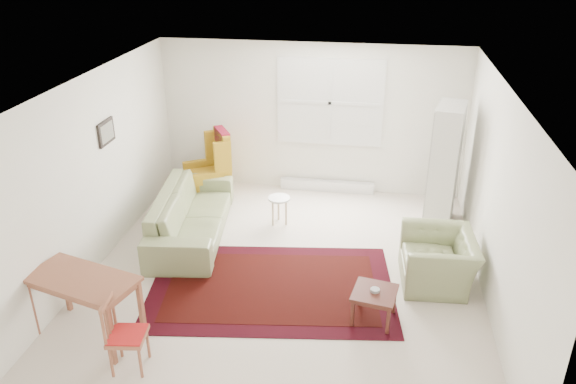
# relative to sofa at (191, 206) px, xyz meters

# --- Properties ---
(room) EXTENTS (5.04, 5.54, 2.51)m
(room) POSITION_rel_sofa_xyz_m (1.53, -0.62, 0.78)
(room) COLOR beige
(room) RESTS_ON ground
(rug) EXTENTS (3.26, 2.32, 0.03)m
(rug) POSITION_rel_sofa_xyz_m (1.40, -1.15, -0.46)
(rug) COLOR black
(rug) RESTS_ON ground
(sofa) EXTENTS (1.19, 2.44, 0.95)m
(sofa) POSITION_rel_sofa_xyz_m (0.00, 0.00, 0.00)
(sofa) COLOR #7F885B
(sofa) RESTS_ON ground
(armchair) EXTENTS (0.93, 1.05, 0.78)m
(armchair) POSITION_rel_sofa_xyz_m (3.44, -0.69, -0.08)
(armchair) COLOR #7F885B
(armchair) RESTS_ON ground
(wingback_chair) EXTENTS (0.95, 0.93, 1.16)m
(wingback_chair) POSITION_rel_sofa_xyz_m (-0.15, 1.26, 0.11)
(wingback_chair) COLOR #B5881B
(wingback_chair) RESTS_ON ground
(coffee_table) EXTENTS (0.56, 0.56, 0.39)m
(coffee_table) POSITION_rel_sofa_xyz_m (2.67, -1.59, -0.28)
(coffee_table) COLOR #491D16
(coffee_table) RESTS_ON ground
(stool) EXTENTS (0.40, 0.40, 0.44)m
(stool) POSITION_rel_sofa_xyz_m (1.20, 0.54, -0.25)
(stool) COLOR white
(stool) RESTS_ON ground
(cabinet) EXTENTS (0.53, 0.81, 1.86)m
(cabinet) POSITION_rel_sofa_xyz_m (3.61, 0.96, 0.46)
(cabinet) COLOR silver
(cabinet) RESTS_ON ground
(desk) EXTENTS (1.31, 0.90, 0.75)m
(desk) POSITION_rel_sofa_xyz_m (-0.42, -2.36, -0.10)
(desk) COLOR #93553B
(desk) RESTS_ON ground
(desk_chair) EXTENTS (0.41, 0.41, 0.83)m
(desk_chair) POSITION_rel_sofa_xyz_m (0.23, -2.77, -0.06)
(desk_chair) COLOR #93553B
(desk_chair) RESTS_ON ground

